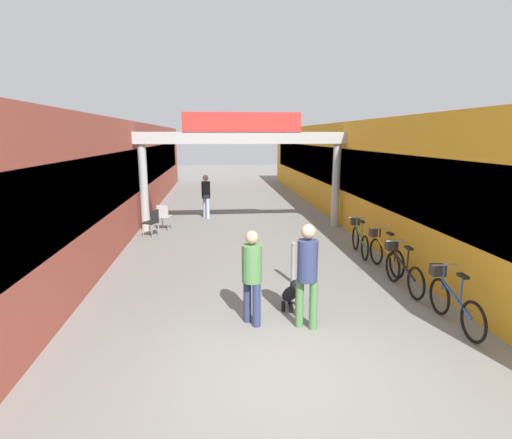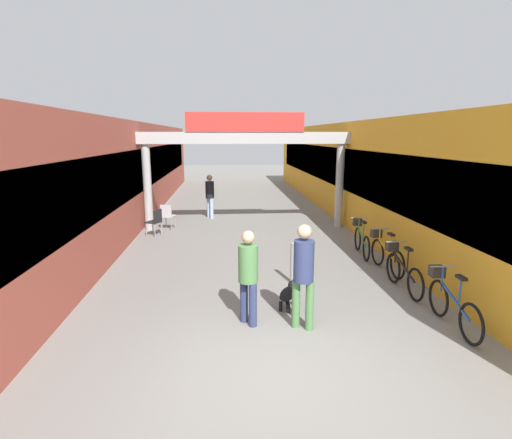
# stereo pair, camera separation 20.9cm
# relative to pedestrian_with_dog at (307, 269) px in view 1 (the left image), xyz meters

# --- Properties ---
(ground_plane) EXTENTS (80.00, 80.00, 0.00)m
(ground_plane) POSITION_rel_pedestrian_with_dog_xyz_m (-0.56, -1.18, -1.05)
(ground_plane) COLOR gray
(storefront_left) EXTENTS (3.00, 26.00, 3.69)m
(storefront_left) POSITION_rel_pedestrian_with_dog_xyz_m (-5.66, 9.82, 0.80)
(storefront_left) COLOR #B25142
(storefront_left) RESTS_ON ground_plane
(storefront_right) EXTENTS (3.00, 26.00, 3.69)m
(storefront_right) POSITION_rel_pedestrian_with_dog_xyz_m (4.53, 9.82, 0.80)
(storefront_right) COLOR gold
(storefront_right) RESTS_ON ground_plane
(arcade_sign_gateway) EXTENTS (7.40, 0.47, 3.98)m
(arcade_sign_gateway) POSITION_rel_pedestrian_with_dog_xyz_m (-0.56, 7.58, 1.78)
(arcade_sign_gateway) COLOR #B2B2B2
(arcade_sign_gateway) RESTS_ON ground_plane
(pedestrian_with_dog) EXTENTS (0.46, 0.46, 1.81)m
(pedestrian_with_dog) POSITION_rel_pedestrian_with_dog_xyz_m (0.00, 0.00, 0.00)
(pedestrian_with_dog) COLOR #4C7F47
(pedestrian_with_dog) RESTS_ON ground_plane
(pedestrian_companion) EXTENTS (0.48, 0.48, 1.67)m
(pedestrian_companion) POSITION_rel_pedestrian_with_dog_xyz_m (-0.90, 0.24, -0.09)
(pedestrian_companion) COLOR navy
(pedestrian_companion) RESTS_ON ground_plane
(pedestrian_carrying_crate) EXTENTS (0.47, 0.47, 1.72)m
(pedestrian_carrying_crate) POSITION_rel_pedestrian_with_dog_xyz_m (-1.87, 9.46, -0.06)
(pedestrian_carrying_crate) COLOR #A5BFE0
(pedestrian_carrying_crate) RESTS_ON ground_plane
(dog_on_leash) EXTENTS (0.52, 0.67, 0.48)m
(dog_on_leash) POSITION_rel_pedestrian_with_dog_xyz_m (-0.10, 0.84, -0.75)
(dog_on_leash) COLOR black
(dog_on_leash) RESTS_ON ground_plane
(bicycle_blue_nearest) EXTENTS (0.46, 1.69, 0.98)m
(bicycle_blue_nearest) POSITION_rel_pedestrian_with_dog_xyz_m (2.54, -0.11, -0.61)
(bicycle_blue_nearest) COLOR black
(bicycle_blue_nearest) RESTS_ON ground_plane
(bicycle_black_second) EXTENTS (0.46, 1.69, 0.98)m
(bicycle_black_second) POSITION_rel_pedestrian_with_dog_xyz_m (2.44, 1.58, -0.61)
(bicycle_black_second) COLOR black
(bicycle_black_second) RESTS_ON ground_plane
(bicycle_orange_third) EXTENTS (0.46, 1.69, 0.98)m
(bicycle_orange_third) POSITION_rel_pedestrian_with_dog_xyz_m (2.57, 2.80, -0.61)
(bicycle_orange_third) COLOR black
(bicycle_orange_third) RESTS_ON ground_plane
(bicycle_green_farthest) EXTENTS (0.46, 1.69, 0.98)m
(bicycle_green_farthest) POSITION_rel_pedestrian_with_dog_xyz_m (2.44, 4.16, -0.61)
(bicycle_green_farthest) COLOR black
(bicycle_green_farthest) RESTS_ON ground_plane
(bollard_post_metal) EXTENTS (0.10, 0.10, 0.95)m
(bollard_post_metal) POSITION_rel_pedestrian_with_dog_xyz_m (0.19, 2.12, -0.56)
(bollard_post_metal) COLOR gray
(bollard_post_metal) RESTS_ON ground_plane
(cafe_chair_black_nearer) EXTENTS (0.54, 0.54, 0.89)m
(cafe_chair_black_nearer) POSITION_rel_pedestrian_with_dog_xyz_m (-3.53, 6.63, -0.50)
(cafe_chair_black_nearer) COLOR gray
(cafe_chair_black_nearer) RESTS_ON ground_plane
(cafe_chair_aluminium_farther) EXTENTS (0.49, 0.49, 0.89)m
(cafe_chair_aluminium_farther) POSITION_rel_pedestrian_with_dog_xyz_m (-3.28, 7.55, -0.50)
(cafe_chair_aluminium_farther) COLOR gray
(cafe_chair_aluminium_farther) RESTS_ON ground_plane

